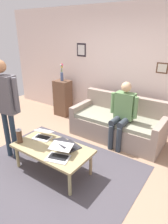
# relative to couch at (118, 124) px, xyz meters

# --- Properties ---
(ground_plane) EXTENTS (7.68, 7.68, 0.00)m
(ground_plane) POSITION_rel_couch_xyz_m (0.26, 1.54, -0.31)
(ground_plane) COLOR #9D7B61
(area_rug) EXTENTS (2.72, 2.29, 0.01)m
(area_rug) POSITION_rel_couch_xyz_m (0.36, 1.73, -0.30)
(area_rug) COLOR #464149
(area_rug) RESTS_ON ground_plane
(back_wall) EXTENTS (7.04, 0.11, 2.70)m
(back_wall) POSITION_rel_couch_xyz_m (0.26, -0.66, 1.04)
(back_wall) COLOR silver
(back_wall) RESTS_ON ground_plane
(couch) EXTENTS (1.91, 0.86, 0.88)m
(couch) POSITION_rel_couch_xyz_m (0.00, 0.00, 0.00)
(couch) COLOR gray
(couch) RESTS_ON ground_plane
(coffee_table) EXTENTS (1.26, 0.67, 0.45)m
(coffee_table) POSITION_rel_couch_xyz_m (0.36, 1.63, 0.10)
(coffee_table) COLOR tan
(coffee_table) RESTS_ON ground_plane
(laptop_left) EXTENTS (0.36, 0.33, 0.13)m
(laptop_left) POSITION_rel_couch_xyz_m (0.71, 1.49, 0.18)
(laptop_left) COLOR silver
(laptop_left) RESTS_ON coffee_table
(laptop_center) EXTENTS (0.41, 0.42, 0.13)m
(laptop_center) POSITION_rel_couch_xyz_m (0.16, 1.48, 0.18)
(laptop_center) COLOR #28282D
(laptop_center) RESTS_ON coffee_table
(laptop_right) EXTENTS (0.42, 0.45, 0.14)m
(laptop_right) POSITION_rel_couch_xyz_m (0.11, 1.76, 0.19)
(laptop_right) COLOR silver
(laptop_right) RESTS_ON coffee_table
(french_press) EXTENTS (0.11, 0.09, 0.26)m
(french_press) POSITION_rel_couch_xyz_m (0.91, 1.82, 0.26)
(french_press) COLOR #4C3323
(french_press) RESTS_ON coffee_table
(side_shelf) EXTENTS (0.42, 0.32, 0.95)m
(side_shelf) POSITION_rel_couch_xyz_m (1.77, -0.28, 0.17)
(side_shelf) COLOR brown
(side_shelf) RESTS_ON ground_plane
(flower_vase) EXTENTS (0.10, 0.09, 0.44)m
(flower_vase) POSITION_rel_couch_xyz_m (1.77, -0.29, 0.82)
(flower_vase) COLOR #475782
(flower_vase) RESTS_ON side_shelf
(person_standing) EXTENTS (0.61, 0.26, 1.75)m
(person_standing) POSITION_rel_couch_xyz_m (1.25, 1.76, 0.81)
(person_standing) COLOR #233141
(person_standing) RESTS_ON ground_plane
(person_seated) EXTENTS (0.55, 0.51, 1.28)m
(person_seated) POSITION_rel_couch_xyz_m (-0.18, 0.23, 0.42)
(person_seated) COLOR #303840
(person_seated) RESTS_ON ground_plane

